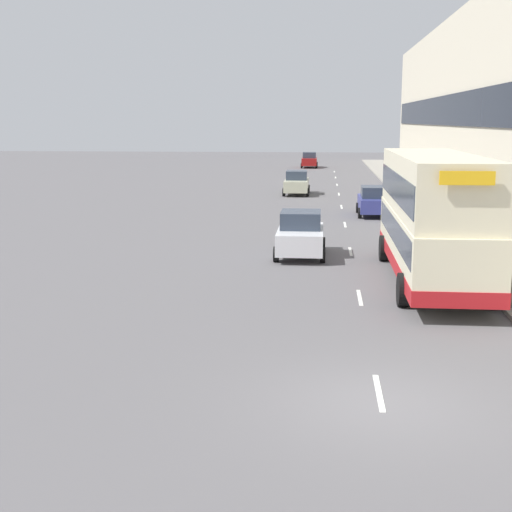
{
  "coord_description": "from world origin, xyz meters",
  "views": [
    {
      "loc": [
        -1.2,
        -13.19,
        5.4
      ],
      "look_at": [
        -4.0,
        16.68,
        -0.33
      ],
      "focal_mm": 50.0,
      "sensor_mm": 36.0,
      "label": 1
    }
  ],
  "objects_px": {
    "car_0": "(376,201)",
    "car_1": "(309,160)",
    "car_2": "(300,234)",
    "double_decker_bus_near": "(433,215)",
    "car_3": "(297,183)"
  },
  "relations": [
    {
      "from": "car_0",
      "to": "car_2",
      "type": "relative_size",
      "value": 1.03
    },
    {
      "from": "double_decker_bus_near",
      "to": "car_1",
      "type": "xyz_separation_m",
      "value": [
        -5.28,
        59.17,
        -1.41
      ]
    },
    {
      "from": "double_decker_bus_near",
      "to": "car_2",
      "type": "bearing_deg",
      "value": 136.64
    },
    {
      "from": "car_0",
      "to": "car_1",
      "type": "height_order",
      "value": "car_1"
    },
    {
      "from": "double_decker_bus_near",
      "to": "car_1",
      "type": "relative_size",
      "value": 2.6
    },
    {
      "from": "car_0",
      "to": "car_1",
      "type": "xyz_separation_m",
      "value": [
        -4.63,
        42.08,
        0.03
      ]
    },
    {
      "from": "double_decker_bus_near",
      "to": "car_3",
      "type": "height_order",
      "value": "double_decker_bus_near"
    },
    {
      "from": "car_0",
      "to": "car_3",
      "type": "relative_size",
      "value": 0.92
    },
    {
      "from": "car_3",
      "to": "car_1",
      "type": "bearing_deg",
      "value": -90.63
    },
    {
      "from": "double_decker_bus_near",
      "to": "car_3",
      "type": "distance_m",
      "value": 29.24
    },
    {
      "from": "car_3",
      "to": "car_2",
      "type": "bearing_deg",
      "value": 92.53
    },
    {
      "from": "car_3",
      "to": "car_0",
      "type": "bearing_deg",
      "value": 113.23
    },
    {
      "from": "double_decker_bus_near",
      "to": "car_1",
      "type": "bearing_deg",
      "value": 95.1
    },
    {
      "from": "car_0",
      "to": "car_1",
      "type": "bearing_deg",
      "value": 96.28
    },
    {
      "from": "car_0",
      "to": "car_2",
      "type": "xyz_separation_m",
      "value": [
        -3.89,
        -12.81,
        0.04
      ]
    }
  ]
}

